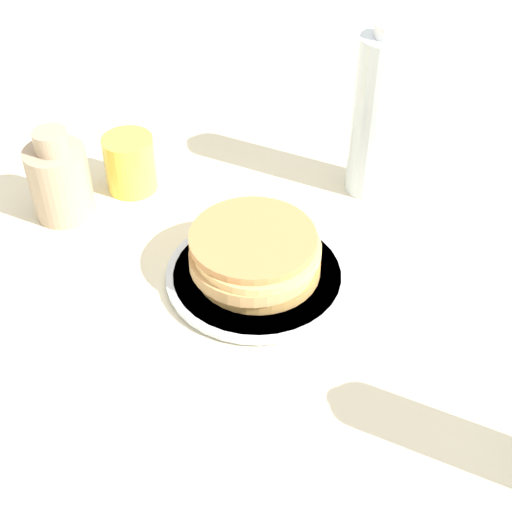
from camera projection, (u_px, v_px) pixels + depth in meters
ground_plane at (261, 266)px, 0.94m from camera, size 4.00×4.00×0.00m
plate at (256, 275)px, 0.92m from camera, size 0.23×0.23×0.01m
pancake_stack at (254, 255)px, 0.89m from camera, size 0.16×0.17×0.06m
juice_glass at (130, 163)px, 1.04m from camera, size 0.07×0.07×0.08m
cream_jug at (59, 179)px, 0.99m from camera, size 0.08×0.08×0.13m
water_bottle_near at (376, 117)px, 0.99m from camera, size 0.07×0.07×0.26m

